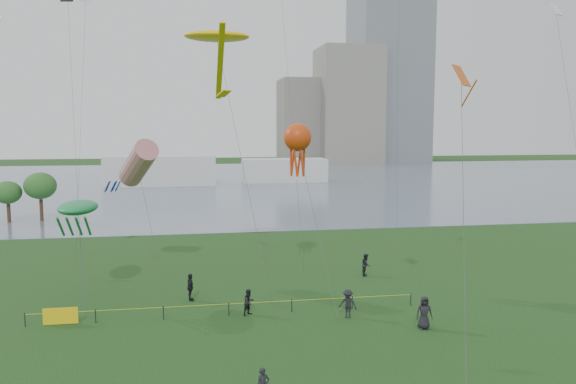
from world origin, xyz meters
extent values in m
cube|color=slate|center=(0.00, 100.00, 0.02)|extent=(400.00, 120.00, 0.08)
cube|color=slate|center=(46.00, 162.00, 19.00)|extent=(20.00, 20.00, 38.00)
cube|color=slate|center=(32.00, 168.00, 14.00)|extent=(16.00, 18.00, 28.00)
cube|color=silver|center=(-12.00, 95.00, 3.00)|extent=(22.00, 8.00, 6.00)
cube|color=silver|center=(14.00, 98.00, 2.50)|extent=(18.00, 7.00, 5.00)
cylinder|color=#3C261B|center=(-28.01, 51.52, 1.16)|extent=(0.44, 0.44, 2.33)
ellipsoid|color=#316829|center=(-28.01, 51.52, 3.77)|extent=(3.31, 3.31, 2.79)
cylinder|color=#3C261B|center=(-24.32, 52.05, 1.38)|extent=(0.44, 0.44, 2.77)
ellipsoid|color=#316829|center=(-24.32, 52.05, 4.49)|extent=(3.93, 3.93, 3.32)
cylinder|color=black|center=(-15.37, 12.35, 0.42)|extent=(0.07, 0.07, 0.85)
cylinder|color=black|center=(-11.37, 12.35, 0.42)|extent=(0.07, 0.07, 0.85)
cylinder|color=black|center=(-7.37, 12.35, 0.42)|extent=(0.07, 0.07, 0.85)
cylinder|color=black|center=(-3.37, 12.35, 0.42)|extent=(0.07, 0.07, 0.85)
cylinder|color=black|center=(0.63, 12.35, 0.42)|extent=(0.07, 0.07, 0.85)
cylinder|color=black|center=(4.63, 12.35, 0.42)|extent=(0.07, 0.07, 0.85)
cylinder|color=black|center=(8.63, 12.35, 0.42)|extent=(0.07, 0.07, 0.85)
cylinder|color=yellow|center=(-3.37, 12.35, 0.75)|extent=(24.00, 0.03, 0.03)
cube|color=yellow|center=(-13.37, 12.35, 0.55)|extent=(2.00, 0.04, 1.00)
imported|color=black|center=(-2.10, 12.28, 0.82)|extent=(1.01, 0.98, 1.64)
imported|color=black|center=(3.87, 10.73, 0.90)|extent=(1.33, 1.20, 1.79)
imported|color=black|center=(-5.74, 15.84, 0.94)|extent=(0.57, 1.14, 1.87)
imported|color=black|center=(7.76, 8.14, 0.97)|extent=(1.02, 0.74, 1.94)
imported|color=black|center=(8.00, 20.11, 0.88)|extent=(0.93, 1.04, 1.76)
cylinder|color=#3F3F42|center=(-2.10, 15.21, 9.10)|extent=(2.94, 8.68, 18.20)
ellipsoid|color=yellow|center=(-3.55, 19.53, 18.19)|extent=(4.67, 2.92, 0.73)
cube|color=yellow|center=(-3.55, 15.33, 15.79)|extent=(0.36, 6.98, 4.09)
cube|color=yellow|center=(-3.55, 11.53, 13.69)|extent=(0.95, 0.95, 0.42)
cylinder|color=#3F3F42|center=(-8.55, 19.91, 4.51)|extent=(1.92, 3.89, 9.03)
cylinder|color=red|center=(-9.50, 21.84, 9.02)|extent=(3.66, 5.11, 3.81)
cylinder|color=#1A30BB|center=(-10.90, 20.64, 7.42)|extent=(0.60, 1.13, 0.88)
cylinder|color=#1A30BB|center=(-11.17, 21.02, 7.42)|extent=(0.60, 1.13, 0.88)
cylinder|color=#1A30BB|center=(-11.62, 20.87, 7.42)|extent=(0.60, 1.13, 0.88)
cylinder|color=#1A30BB|center=(-11.62, 20.40, 7.42)|extent=(0.60, 1.13, 0.88)
cylinder|color=#1A30BB|center=(-11.17, 20.26, 7.42)|extent=(0.60, 1.13, 0.88)
cylinder|color=#3F3F42|center=(-12.60, 15.27, 3.22)|extent=(0.83, 3.31, 6.45)
ellipsoid|color=#167C3B|center=(-12.99, 16.91, 6.43)|extent=(2.49, 4.49, 0.87)
cylinder|color=#167C3B|center=(-13.79, 15.31, 5.43)|extent=(0.16, 1.79, 1.54)
cylinder|color=#167C3B|center=(-13.24, 15.31, 5.43)|extent=(0.16, 1.79, 1.54)
cylinder|color=#167C3B|center=(-12.69, 15.31, 5.43)|extent=(0.16, 1.79, 1.54)
cylinder|color=#167C3B|center=(-12.14, 15.31, 5.43)|extent=(0.16, 1.79, 1.54)
cylinder|color=#3F3F42|center=(2.72, 14.80, 5.49)|extent=(0.83, 9.34, 11.00)
sphere|color=red|center=(2.31, 19.46, 10.98)|extent=(2.09, 2.09, 2.09)
cylinder|color=red|center=(2.81, 19.46, 9.38)|extent=(0.18, 0.54, 2.60)
cylinder|color=red|center=(2.56, 19.89, 9.38)|extent=(0.49, 0.36, 2.61)
cylinder|color=red|center=(2.06, 19.89, 9.38)|extent=(0.49, 0.36, 2.61)
cylinder|color=red|center=(1.81, 19.46, 9.38)|extent=(0.18, 0.54, 2.60)
cylinder|color=red|center=(2.06, 19.03, 9.38)|extent=(0.49, 0.36, 2.61)
cylinder|color=red|center=(2.56, 19.03, 9.38)|extent=(0.49, 0.36, 2.61)
cylinder|color=#3F3F42|center=(6.76, 1.77, 7.24)|extent=(4.38, 10.22, 14.50)
cube|color=#D75413|center=(8.94, 6.87, 14.49)|extent=(1.41, 1.41, 1.15)
cylinder|color=#D75413|center=(8.94, 5.97, 13.49)|extent=(0.08, 1.58, 1.35)
cube|color=white|center=(16.56, 10.12, 18.84)|extent=(0.97, 0.68, 0.76)
camera|label=1|loc=(-5.37, -21.80, 11.71)|focal=35.00mm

